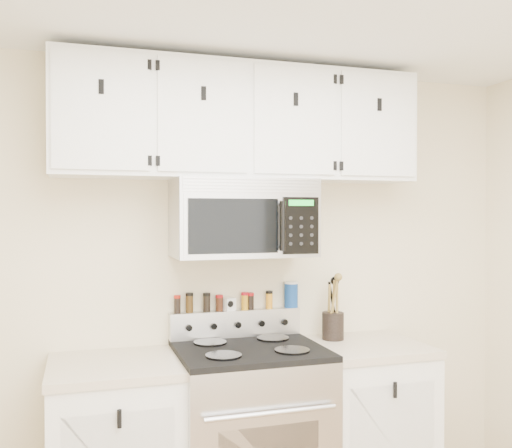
{
  "coord_description": "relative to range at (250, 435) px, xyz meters",
  "views": [
    {
      "loc": [
        -0.86,
        -1.43,
        1.65
      ],
      "look_at": [
        0.04,
        1.45,
        1.6
      ],
      "focal_mm": 40.0,
      "sensor_mm": 36.0,
      "label": 1
    }
  ],
  "objects": [
    {
      "name": "base_cabinet_right",
      "position": [
        0.69,
        0.02,
        -0.03
      ],
      "size": [
        0.64,
        0.62,
        0.92
      ],
      "color": "white",
      "rests_on": "floor"
    },
    {
      "name": "spice_jar_6",
      "position": [
        0.2,
        0.28,
        0.67
      ],
      "size": [
        0.04,
        0.04,
        0.1
      ],
      "color": "orange",
      "rests_on": "range"
    },
    {
      "name": "spice_jar_5",
      "position": [
        0.09,
        0.28,
        0.66
      ],
      "size": [
        0.04,
        0.04,
        0.1
      ],
      "color": "black",
      "rests_on": "range"
    },
    {
      "name": "spice_jar_3",
      "position": [
        -0.1,
        0.28,
        0.66
      ],
      "size": [
        0.04,
        0.04,
        0.09
      ],
      "color": "#3A1B0E",
      "rests_on": "range"
    },
    {
      "name": "spice_jar_0",
      "position": [
        -0.34,
        0.28,
        0.66
      ],
      "size": [
        0.04,
        0.04,
        0.1
      ],
      "color": "black",
      "rests_on": "range"
    },
    {
      "name": "kitchen_timer",
      "position": [
        -0.04,
        0.28,
        0.65
      ],
      "size": [
        0.08,
        0.07,
        0.07
      ],
      "primitive_type": "cube",
      "rotation": [
        0.0,
        0.0,
        0.34
      ],
      "color": "white",
      "rests_on": "range"
    },
    {
      "name": "upper_cabinets",
      "position": [
        -0.0,
        0.15,
        1.66
      ],
      "size": [
        2.0,
        0.35,
        0.62
      ],
      "color": "white",
      "rests_on": "back_wall"
    },
    {
      "name": "back_wall",
      "position": [
        0.0,
        0.32,
        0.76
      ],
      "size": [
        3.5,
        0.01,
        2.5
      ],
      "primitive_type": "cube",
      "color": "beige",
      "rests_on": "floor"
    },
    {
      "name": "spice_jar_2",
      "position": [
        -0.17,
        0.28,
        0.67
      ],
      "size": [
        0.04,
        0.04,
        0.11
      ],
      "color": "black",
      "rests_on": "range"
    },
    {
      "name": "utensil_crock",
      "position": [
        0.56,
        0.16,
        0.53
      ],
      "size": [
        0.13,
        0.13,
        0.37
      ],
      "color": "black",
      "rests_on": "base_cabinet_right"
    },
    {
      "name": "range",
      "position": [
        0.0,
        0.0,
        0.0
      ],
      "size": [
        0.76,
        0.65,
        1.1
      ],
      "color": "#B7B7BA",
      "rests_on": "floor"
    },
    {
      "name": "spice_jar_4",
      "position": [
        0.06,
        0.28,
        0.66
      ],
      "size": [
        0.04,
        0.04,
        0.1
      ],
      "color": "#C88B17",
      "rests_on": "range"
    },
    {
      "name": "spice_jar_1",
      "position": [
        -0.27,
        0.28,
        0.67
      ],
      "size": [
        0.04,
        0.04,
        0.11
      ],
      "color": "#3D290E",
      "rests_on": "range"
    },
    {
      "name": "microwave",
      "position": [
        0.0,
        0.13,
        1.14
      ],
      "size": [
        0.76,
        0.44,
        0.42
      ],
      "color": "#9E9EA3",
      "rests_on": "back_wall"
    },
    {
      "name": "salt_canister",
      "position": [
        0.34,
        0.28,
        0.69
      ],
      "size": [
        0.08,
        0.08,
        0.15
      ],
      "color": "navy",
      "rests_on": "range"
    }
  ]
}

